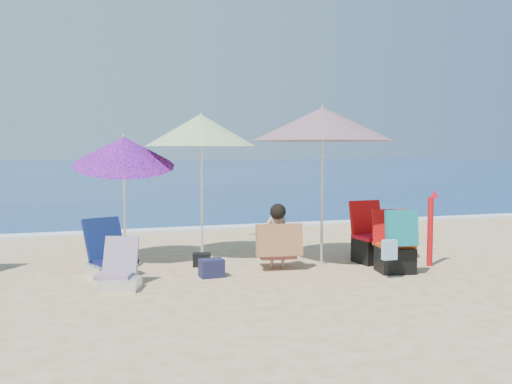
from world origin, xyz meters
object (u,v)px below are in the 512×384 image
object	(u,v)px
umbrella_striped	(201,130)
camp_chair_left	(372,244)
chair_navy	(110,260)
person_center	(277,237)
furled_umbrella	(431,224)
chair_rainbow	(120,275)
umbrella_turquoise	(322,124)
camp_chair_right	(395,249)
umbrella_blue	(124,151)

from	to	relation	value
umbrella_striped	camp_chair_left	world-z (taller)	umbrella_striped
umbrella_striped	camp_chair_left	xyz separation A→B (m)	(2.42, -1.04, -1.73)
chair_navy	person_center	size ratio (longest dim) A/B	0.89
chair_navy	person_center	xyz separation A→B (m)	(2.32, -0.32, 0.26)
umbrella_striped	person_center	size ratio (longest dim) A/B	2.42
furled_umbrella	chair_rainbow	size ratio (longest dim) A/B	1.57
camp_chair_left	chair_navy	bearing A→B (deg)	175.40
chair_navy	camp_chair_left	bearing A→B (deg)	-4.60
chair_rainbow	camp_chair_left	world-z (taller)	camp_chair_left
umbrella_striped	chair_navy	distance (m)	2.42
umbrella_striped	person_center	distance (m)	2.07
chair_rainbow	person_center	world-z (taller)	person_center
furled_umbrella	chair_navy	distance (m)	4.64
umbrella_turquoise	camp_chair_left	distance (m)	1.98
camp_chair_left	person_center	bearing A→B (deg)	-179.47
camp_chair_right	chair_rainbow	bearing A→B (deg)	176.19
umbrella_blue	furled_umbrella	xyz separation A→B (m)	(4.28, -1.52, -1.07)
chair_navy	person_center	distance (m)	2.36
umbrella_turquoise	umbrella_striped	bearing A→B (deg)	149.76
umbrella_blue	chair_rainbow	size ratio (longest dim) A/B	2.88
person_center	camp_chair_left	bearing A→B (deg)	0.53
umbrella_turquoise	chair_navy	bearing A→B (deg)	176.02
umbrella_blue	furled_umbrella	bearing A→B (deg)	-19.53
umbrella_turquoise	chair_rainbow	distance (m)	3.60
umbrella_blue	person_center	size ratio (longest dim) A/B	2.18
umbrella_blue	chair_rainbow	xyz separation A→B (m)	(-0.20, -1.52, -1.53)
umbrella_blue	camp_chair_left	world-z (taller)	umbrella_blue
person_center	chair_navy	bearing A→B (deg)	172.04
camp_chair_right	person_center	distance (m)	1.66
furled_umbrella	camp_chair_right	distance (m)	0.84
camp_chair_left	camp_chair_right	world-z (taller)	camp_chair_left
umbrella_striped	camp_chair_right	world-z (taller)	umbrella_striped
umbrella_turquoise	camp_chair_left	bearing A→B (deg)	-6.93
furled_umbrella	camp_chair_left	xyz separation A→B (m)	(-0.69, 0.48, -0.34)
chair_navy	camp_chair_right	bearing A→B (deg)	-15.37
umbrella_blue	person_center	distance (m)	2.61
umbrella_striped	camp_chair_left	distance (m)	3.15
furled_umbrella	chair_navy	xyz separation A→B (m)	(-4.55, 0.79, -0.42)
chair_navy	camp_chair_right	distance (m)	3.95
umbrella_turquoise	chair_navy	distance (m)	3.60
chair_navy	camp_chair_right	world-z (taller)	camp_chair_right
chair_navy	chair_rainbow	distance (m)	0.80
chair_rainbow	umbrella_blue	bearing A→B (deg)	82.68
umbrella_striped	umbrella_blue	xyz separation A→B (m)	(-1.17, -0.01, -0.32)
umbrella_blue	camp_chair_left	xyz separation A→B (m)	(3.59, -1.04, -1.41)
umbrella_striped	chair_rainbow	world-z (taller)	umbrella_striped
umbrella_striped	furled_umbrella	bearing A→B (deg)	-26.11
chair_navy	camp_chair_left	distance (m)	3.87
chair_rainbow	furled_umbrella	bearing A→B (deg)	0.03
chair_navy	chair_rainbow	bearing A→B (deg)	-84.80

